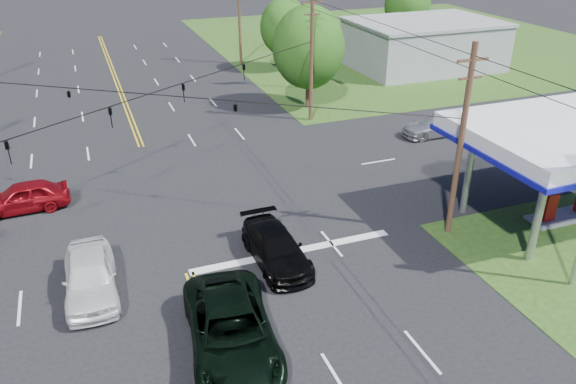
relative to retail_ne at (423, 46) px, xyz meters
name	(u,v)px	position (x,y,z in m)	size (l,w,h in m)	color
ground	(160,197)	(-30.00, -20.00, -2.20)	(280.00, 280.00, 0.00)	black
grass_ne	(402,41)	(5.00, 12.00, -2.20)	(46.00, 48.00, 0.03)	#224115
stop_bar	(293,252)	(-25.00, -28.00, -2.20)	(10.00, 0.50, 0.02)	silver
retail_ne	(423,46)	(0.00, 0.00, 0.00)	(14.00, 10.00, 4.40)	gray
pole_se	(461,141)	(-17.00, -29.00, 2.72)	(1.60, 0.28, 9.50)	#45291D
pole_ne	(312,56)	(-17.00, -11.00, 2.72)	(1.60, 0.28, 9.50)	#45291D
pole_right_far	(239,13)	(-17.00, 8.00, 2.97)	(1.60, 0.28, 10.00)	#45291D
span_wire_signals	(148,94)	(-30.00, -20.00, 3.80)	(26.00, 18.00, 1.13)	black
power_lines	(148,52)	(-30.00, -22.00, 6.40)	(26.04, 100.00, 0.64)	black
tree_right_a	(308,48)	(-16.00, -8.00, 2.67)	(5.70, 5.70, 8.18)	#45291D
tree_right_b	(285,27)	(-13.50, 4.00, 2.02)	(4.94, 4.94, 7.09)	#45291D
tree_far_r	(407,5)	(4.00, 10.00, 2.34)	(5.32, 5.32, 7.63)	#45291D
pickup_dkgreen	(231,330)	(-29.50, -33.37, -1.28)	(3.05, 6.62, 1.84)	black
suv_black	(276,248)	(-26.04, -28.50, -1.44)	(2.14, 5.27, 1.53)	black
pickup_white	(90,276)	(-34.12, -28.00, -1.31)	(2.11, 5.24, 1.79)	silver
sedan_red	(23,197)	(-37.07, -19.00, -1.40)	(1.89, 4.70, 1.60)	maroon
sedan_far	(436,126)	(-9.86, -17.18, -1.47)	(2.05, 5.03, 1.46)	#ADADB2
polesign_ne	(312,7)	(-13.74, -3.15, 4.93)	(2.48, 0.61, 8.99)	#A5A5AA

